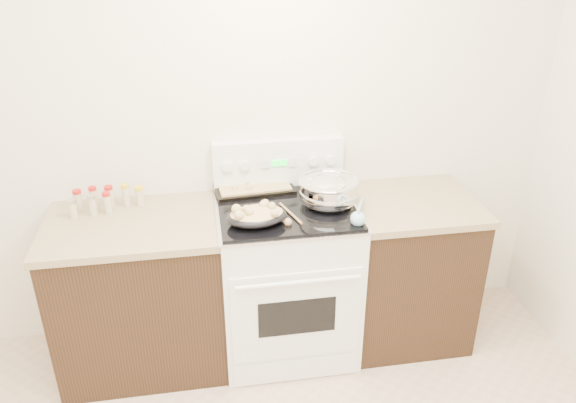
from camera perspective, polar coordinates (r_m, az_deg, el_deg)
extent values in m
cube|color=#EEE5CE|center=(3.21, -7.45, 8.33)|extent=(4.00, 0.05, 2.70)
cube|color=black|center=(3.33, -14.61, -9.28)|extent=(0.90, 0.64, 0.88)
cube|color=brown|center=(3.09, -15.57, -2.31)|extent=(0.93, 0.67, 0.04)
cube|color=black|center=(3.51, 11.76, -6.91)|extent=(0.70, 0.64, 0.88)
cube|color=brown|center=(3.28, 12.49, -0.17)|extent=(0.73, 0.67, 0.04)
cube|color=white|center=(3.32, -0.14, -8.01)|extent=(0.76, 0.66, 0.92)
cube|color=white|center=(3.05, 0.91, -11.60)|extent=(0.70, 0.01, 0.55)
cube|color=black|center=(3.05, 0.93, -11.68)|extent=(0.42, 0.01, 0.22)
cylinder|color=white|center=(2.88, 1.08, -8.22)|extent=(0.65, 0.02, 0.02)
cube|color=white|center=(3.30, 0.85, -16.72)|extent=(0.70, 0.01, 0.14)
cube|color=silver|center=(3.08, -0.15, -0.83)|extent=(0.78, 0.68, 0.01)
cube|color=black|center=(3.07, -0.15, -0.63)|extent=(0.74, 0.64, 0.01)
cube|color=white|center=(3.28, -1.00, 3.96)|extent=(0.76, 0.07, 0.28)
cylinder|color=white|center=(3.20, -6.20, 3.52)|extent=(0.06, 0.02, 0.06)
cylinder|color=white|center=(3.21, -4.42, 3.64)|extent=(0.06, 0.02, 0.06)
cylinder|color=white|center=(3.26, 2.61, 4.10)|extent=(0.06, 0.02, 0.06)
cylinder|color=white|center=(3.28, 4.32, 4.20)|extent=(0.06, 0.02, 0.06)
cube|color=#19E533|center=(3.23, -0.89, 3.91)|extent=(0.09, 0.00, 0.04)
cube|color=silver|center=(3.22, -2.30, 3.81)|extent=(0.05, 0.00, 0.05)
cube|color=silver|center=(3.24, 0.52, 3.99)|extent=(0.05, 0.00, 0.05)
ellipsoid|color=silver|center=(3.08, 4.11, 0.81)|extent=(0.39, 0.39, 0.19)
cylinder|color=silver|center=(3.10, 4.07, -0.16)|extent=(0.18, 0.18, 0.01)
torus|color=silver|center=(3.05, 4.15, 2.11)|extent=(0.33, 0.33, 0.02)
cylinder|color=silver|center=(3.07, 4.12, 1.16)|extent=(0.31, 0.31, 0.11)
cylinder|color=olive|center=(3.05, 4.15, 1.91)|extent=(0.29, 0.29, 0.00)
cube|color=beige|center=(2.97, 5.24, 1.25)|extent=(0.03, 0.03, 0.02)
cube|color=beige|center=(2.99, 3.13, 1.58)|extent=(0.03, 0.03, 0.02)
cube|color=beige|center=(3.04, 5.35, 1.89)|extent=(0.04, 0.04, 0.03)
cube|color=beige|center=(3.09, 4.30, 2.35)|extent=(0.03, 0.03, 0.02)
cube|color=beige|center=(3.02, 4.23, 1.76)|extent=(0.02, 0.02, 0.02)
cube|color=beige|center=(3.05, 3.16, 2.09)|extent=(0.04, 0.04, 0.02)
cube|color=beige|center=(2.99, 2.15, 1.57)|extent=(0.03, 0.03, 0.02)
cube|color=beige|center=(3.01, 2.82, 1.76)|extent=(0.03, 0.03, 0.02)
cube|color=beige|center=(3.02, 3.69, 1.78)|extent=(0.02, 0.02, 0.02)
cube|color=beige|center=(3.05, 2.21, 2.07)|extent=(0.03, 0.03, 0.03)
cube|color=beige|center=(2.99, 5.50, 1.47)|extent=(0.04, 0.04, 0.03)
cube|color=beige|center=(2.99, 4.38, 1.48)|extent=(0.03, 0.03, 0.02)
ellipsoid|color=black|center=(2.89, -3.20, -1.50)|extent=(0.34, 0.25, 0.08)
ellipsoid|color=tan|center=(2.88, -3.20, -1.29)|extent=(0.31, 0.23, 0.06)
sphere|color=tan|center=(2.83, -3.95, -1.04)|extent=(0.04, 0.04, 0.04)
sphere|color=tan|center=(2.86, -4.24, -0.74)|extent=(0.04, 0.04, 0.04)
sphere|color=tan|center=(2.86, -5.26, -0.77)|extent=(0.05, 0.05, 0.05)
sphere|color=tan|center=(2.89, -1.64, -0.44)|extent=(0.04, 0.04, 0.04)
sphere|color=tan|center=(2.81, -5.02, -1.38)|extent=(0.05, 0.05, 0.05)
sphere|color=tan|center=(2.82, -1.36, -1.19)|extent=(0.04, 0.04, 0.04)
sphere|color=tan|center=(2.91, -2.46, -0.32)|extent=(0.05, 0.05, 0.05)
sphere|color=tan|center=(2.92, -2.32, -0.17)|extent=(0.04, 0.04, 0.04)
cube|color=black|center=(3.30, -3.58, 1.60)|extent=(0.48, 0.35, 0.02)
cube|color=tan|center=(3.29, -3.58, 1.79)|extent=(0.43, 0.30, 0.02)
sphere|color=tan|center=(3.21, -4.00, 1.40)|extent=(0.04, 0.04, 0.04)
sphere|color=tan|center=(3.36, -1.47, 2.66)|extent=(0.03, 0.03, 0.03)
sphere|color=tan|center=(3.33, -3.70, 2.34)|extent=(0.04, 0.04, 0.04)
sphere|color=tan|center=(3.33, -1.65, 2.33)|extent=(0.04, 0.04, 0.04)
sphere|color=tan|center=(3.33, -1.13, 2.46)|extent=(0.04, 0.04, 0.04)
sphere|color=tan|center=(3.35, -2.73, 2.45)|extent=(0.04, 0.04, 0.04)
sphere|color=tan|center=(3.37, -3.53, 2.61)|extent=(0.04, 0.04, 0.04)
sphere|color=tan|center=(3.23, -5.42, 1.38)|extent=(0.04, 0.04, 0.04)
sphere|color=tan|center=(3.37, -1.10, 2.62)|extent=(0.04, 0.04, 0.04)
sphere|color=tan|center=(3.28, -4.20, 1.89)|extent=(0.04, 0.04, 0.04)
cylinder|color=#AA7E4E|center=(2.98, 0.25, -1.19)|extent=(0.09, 0.25, 0.01)
sphere|color=#AA7E4E|center=(2.89, -0.02, -2.12)|extent=(0.04, 0.04, 0.04)
sphere|color=#8FC2D5|center=(2.90, 7.12, -1.76)|extent=(0.08, 0.08, 0.08)
cylinder|color=#8FC2D5|center=(2.99, 7.34, -0.36)|extent=(0.11, 0.25, 0.07)
cylinder|color=#BFB28C|center=(3.29, -20.53, 0.05)|extent=(0.04, 0.04, 0.10)
cylinder|color=#B21414|center=(3.26, -20.68, 0.94)|extent=(0.05, 0.05, 0.02)
cylinder|color=#BFB28C|center=(3.27, -19.11, 0.25)|extent=(0.04, 0.04, 0.11)
cylinder|color=#B21414|center=(3.24, -19.27, 1.26)|extent=(0.04, 0.04, 0.02)
cylinder|color=#BFB28C|center=(3.25, -17.65, 0.36)|extent=(0.04, 0.04, 0.11)
cylinder|color=#B21414|center=(3.23, -17.80, 1.34)|extent=(0.05, 0.05, 0.02)
cylinder|color=#BFB28C|center=(3.23, -16.12, 0.48)|extent=(0.04, 0.04, 0.11)
cylinder|color=gold|center=(3.21, -16.27, 1.53)|extent=(0.04, 0.04, 0.02)
cylinder|color=#BFB28C|center=(3.23, -14.82, 0.41)|extent=(0.04, 0.04, 0.10)
cylinder|color=gold|center=(3.20, -14.93, 1.32)|extent=(0.05, 0.05, 0.02)
cylinder|color=#BFB28C|center=(3.20, -21.02, -0.82)|extent=(0.05, 0.05, 0.09)
cylinder|color=#B2B2B7|center=(3.18, -21.17, 0.01)|extent=(0.05, 0.05, 0.02)
cylinder|color=#BFB28C|center=(3.19, -19.23, -0.49)|extent=(0.04, 0.04, 0.10)
cylinder|color=#B2B2B7|center=(3.17, -19.38, 0.43)|extent=(0.04, 0.04, 0.02)
cylinder|color=#BFB28C|center=(3.18, -17.85, -0.30)|extent=(0.04, 0.04, 0.11)
cylinder|color=#B21414|center=(3.15, -18.01, 0.72)|extent=(0.04, 0.04, 0.02)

